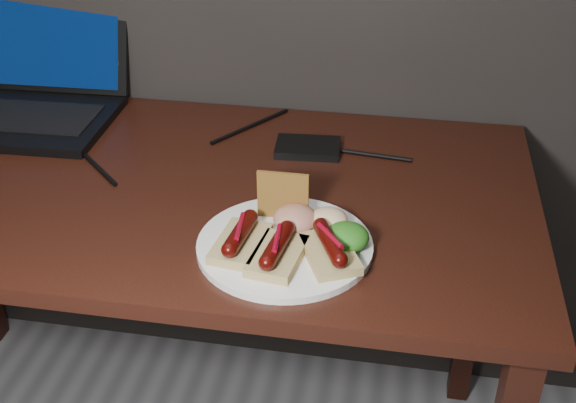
% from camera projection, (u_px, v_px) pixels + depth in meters
% --- Properties ---
extents(desk, '(1.40, 0.70, 0.75)m').
position_uv_depth(desk, '(158.00, 219.00, 1.38)').
color(desk, black).
rests_on(desk, ground).
extents(laptop, '(0.39, 0.37, 0.25)m').
position_uv_depth(laptop, '(30.00, 90.00, 1.56)').
color(laptop, black).
rests_on(laptop, desk).
extents(hard_drive, '(0.13, 0.09, 0.02)m').
position_uv_depth(hard_drive, '(308.00, 148.00, 1.43)').
color(hard_drive, black).
rests_on(hard_drive, desk).
extents(desk_cables, '(0.89, 0.38, 0.01)m').
position_uv_depth(desk_cables, '(167.00, 141.00, 1.46)').
color(desk_cables, black).
rests_on(desk_cables, desk).
extents(plate, '(0.35, 0.35, 0.01)m').
position_uv_depth(plate, '(285.00, 246.00, 1.14)').
color(plate, white).
rests_on(plate, desk).
extents(bread_sausage_left, '(0.08, 0.12, 0.04)m').
position_uv_depth(bread_sausage_left, '(240.00, 239.00, 1.12)').
color(bread_sausage_left, tan).
rests_on(bread_sausage_left, plate).
extents(bread_sausage_center, '(0.09, 0.12, 0.04)m').
position_uv_depth(bread_sausage_center, '(277.00, 251.00, 1.09)').
color(bread_sausage_center, tan).
rests_on(bread_sausage_center, plate).
extents(bread_sausage_right, '(0.11, 0.13, 0.04)m').
position_uv_depth(bread_sausage_right, '(330.00, 248.00, 1.10)').
color(bread_sausage_right, tan).
rests_on(bread_sausage_right, plate).
extents(crispbread, '(0.08, 0.01, 0.08)m').
position_uv_depth(crispbread, '(283.00, 196.00, 1.18)').
color(crispbread, '#A36C2C').
rests_on(crispbread, plate).
extents(salad_greens, '(0.07, 0.07, 0.04)m').
position_uv_depth(salad_greens, '(347.00, 237.00, 1.12)').
color(salad_greens, '#1B5511').
rests_on(salad_greens, plate).
extents(salsa_mound, '(0.07, 0.07, 0.04)m').
position_uv_depth(salsa_mound, '(295.00, 218.00, 1.16)').
color(salsa_mound, maroon).
rests_on(salsa_mound, plate).
extents(coleslaw_mound, '(0.06, 0.06, 0.04)m').
position_uv_depth(coleslaw_mound, '(328.00, 220.00, 1.16)').
color(coleslaw_mound, beige).
rests_on(coleslaw_mound, plate).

